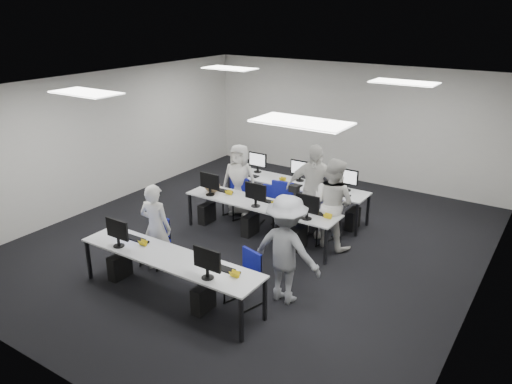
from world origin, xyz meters
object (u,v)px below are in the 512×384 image
Objects in this scene: chair_1 at (243,288)px; desk_mid at (261,206)px; chair_4 at (317,226)px; student_0 at (156,228)px; desk_front at (169,259)px; student_3 at (313,190)px; chair_3 at (269,214)px; chair_5 at (242,200)px; photographer at (286,249)px; student_1 at (333,203)px; chair_7 at (325,219)px; student_2 at (239,180)px; chair_6 at (286,209)px; chair_2 at (236,204)px; chair_0 at (156,250)px.

desk_mid is at bearing 131.85° from chair_1.
student_0 is at bearing -109.37° from chair_4.
student_3 reaches higher than desk_front.
chair_5 reaches higher than chair_3.
student_0 is 0.90× the size of photographer.
student_1 is at bearing -21.74° from chair_5.
chair_7 is at bearing 107.52° from chair_1.
student_2 is 0.84× the size of student_3.
chair_5 is 3.67m from photographer.
chair_6 is at bearing 49.66° from chair_3.
desk_front is at bearing -90.00° from desk_mid.
chair_4 is 0.54× the size of student_1.
desk_front is 1.84× the size of photographer.
chair_4 reaches higher than chair_2.
student_1 is at bearing -28.75° from chair_6.
chair_6 is (-1.01, 3.03, 0.04)m from chair_1.
desk_front is at bearing -99.84° from chair_6.
student_1 is at bearing 19.23° from desk_mid.
chair_1 is 3.19m from chair_6.
chair_2 is 0.55× the size of student_2.
chair_3 is 0.54× the size of student_0.
chair_6 is at bearing 150.57° from student_3.
chair_2 reaches higher than desk_mid.
student_1 is at bearing 2.90° from chair_4.
student_3 reaches higher than chair_5.
student_3 reaches higher than chair_7.
student_2 is 1.83m from student_3.
chair_3 is (-0.16, 0.56, -0.41)m from desk_mid.
student_3 is at bearing -71.34° from photographer.
chair_3 is at bearing -129.47° from chair_6.
student_1 is 2.12m from photographer.
student_0 is (-0.82, 0.57, 0.10)m from desk_front.
chair_6 is at bearing -59.07° from photographer.
chair_1 is 0.50× the size of student_1.
chair_0 is 2.03m from chair_1.
chair_7 reaches higher than chair_3.
chair_0 is 3.35m from student_1.
chair_1 reaches higher than chair_3.
chair_7 is (0.90, 0.04, -0.04)m from chair_6.
chair_1 is at bearing -66.30° from chair_5.
chair_2 is 0.49× the size of photographer.
chair_7 reaches higher than desk_front.
student_1 is at bearing 66.82° from desk_front.
chair_2 is 1.10m from chair_6.
chair_2 is 0.86m from chair_3.
chair_7 is at bearing -130.87° from student_0.
chair_6 is at bearing 87.35° from desk_mid.
chair_7 reaches higher than chair_5.
student_2 is 3.55m from photographer.
student_2 reaches higher than chair_2.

